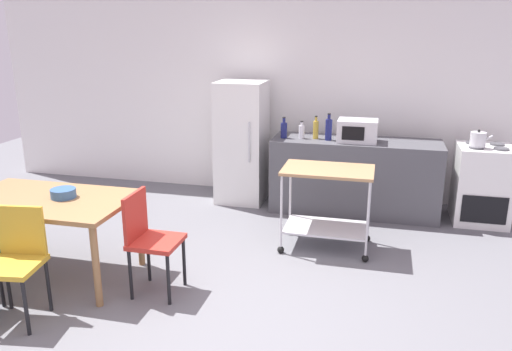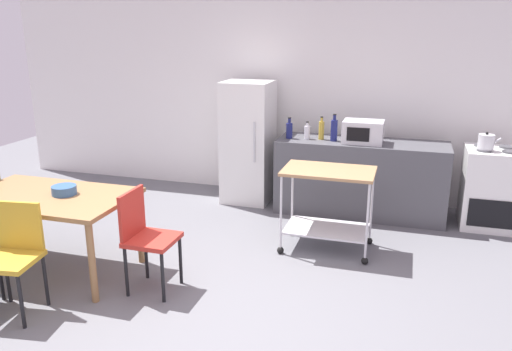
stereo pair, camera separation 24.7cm
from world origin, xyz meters
TOP-DOWN VIEW (x-y plane):
  - ground_plane at (0.00, 0.00)m, footprint 12.00×12.00m
  - back_wall at (0.00, 3.20)m, footprint 8.40×0.12m
  - kitchen_counter at (0.90, 2.60)m, footprint 2.00×0.64m
  - dining_table at (-1.67, 0.23)m, footprint 1.50×0.90m
  - chair_red at (-0.66, 0.17)m, footprint 0.40×0.40m
  - chair_mustard at (-1.48, -0.45)m, footprint 0.45×0.45m
  - stove_oven at (2.35, 2.62)m, footprint 0.60×0.61m
  - refrigerator at (-0.55, 2.70)m, footprint 0.60×0.63m
  - kitchen_cart at (0.69, 1.44)m, footprint 0.91×0.57m
  - bottle_sparkling_water at (0.03, 2.52)m, footprint 0.08×0.08m
  - bottle_sesame_oil at (0.24, 2.55)m, footprint 0.07×0.07m
  - bottle_wine at (0.41, 2.58)m, footprint 0.07×0.07m
  - bottle_vinegar at (0.57, 2.53)m, footprint 0.08×0.08m
  - microwave at (0.91, 2.53)m, footprint 0.46×0.35m
  - fruit_bowl at (-1.52, 0.28)m, footprint 0.22×0.22m
  - kettle at (2.23, 2.52)m, footprint 0.24×0.17m

SIDE VIEW (x-z plane):
  - ground_plane at x=0.00m, z-range 0.00..0.00m
  - kitchen_counter at x=0.90m, z-range 0.00..0.90m
  - stove_oven at x=2.35m, z-range -0.01..0.91m
  - chair_red at x=-0.66m, z-range 0.07..0.96m
  - chair_mustard at x=-1.48m, z-range 0.07..0.96m
  - kitchen_cart at x=0.69m, z-range 0.15..1.00m
  - dining_table at x=-1.67m, z-range 0.30..1.05m
  - refrigerator at x=-0.55m, z-range 0.00..1.55m
  - fruit_bowl at x=-1.52m, z-range 0.75..0.83m
  - bottle_sesame_oil at x=0.24m, z-range 0.88..1.09m
  - kettle at x=2.23m, z-range 0.91..1.10m
  - bottle_sparkling_water at x=0.03m, z-range 0.87..1.13m
  - bottle_wine at x=0.41m, z-range 0.88..1.15m
  - microwave at x=0.91m, z-range 0.90..1.16m
  - bottle_vinegar at x=0.57m, z-range 0.87..1.19m
  - back_wall at x=0.00m, z-range 0.00..2.90m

